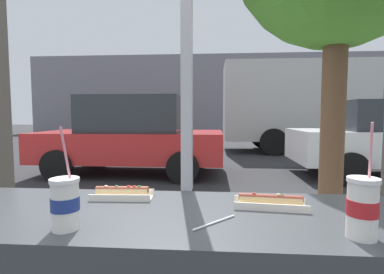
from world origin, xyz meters
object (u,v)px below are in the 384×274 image
object	(u,v)px
soda_cup_left	(65,203)
box_truck	(312,105)
soda_cup_right	(362,207)
parked_car_red	(133,135)
hotdog_tray_far	(270,202)
hotdog_tray_near	(122,193)

from	to	relation	value
soda_cup_left	box_truck	xyz separation A→B (m)	(4.03, 10.01, 0.64)
soda_cup_right	parked_car_red	world-z (taller)	parked_car_red
hotdog_tray_far	box_truck	world-z (taller)	box_truck
soda_cup_left	soda_cup_right	size ratio (longest dim) A/B	0.95
soda_cup_left	hotdog_tray_far	size ratio (longest dim) A/B	1.14
hotdog_tray_near	box_truck	xyz separation A→B (m)	(3.96, 9.67, 0.70)
parked_car_red	hotdog_tray_far	bearing A→B (deg)	-69.06
soda_cup_right	hotdog_tray_far	world-z (taller)	soda_cup_right
soda_cup_right	hotdog_tray_near	distance (m)	0.87
soda_cup_right	parked_car_red	bearing A→B (deg)	111.89
hotdog_tray_far	box_truck	distance (m)	10.34
soda_cup_right	hotdog_tray_far	xyz separation A→B (m)	(-0.21, 0.26, -0.07)
soda_cup_right	hotdog_tray_near	size ratio (longest dim) A/B	1.29
soda_cup_left	soda_cup_right	xyz separation A→B (m)	(0.87, 0.00, 0.01)
soda_cup_left	hotdog_tray_near	bearing A→B (deg)	78.59
soda_cup_right	hotdog_tray_far	size ratio (longest dim) A/B	1.19
hotdog_tray_near	box_truck	size ratio (longest dim) A/B	0.04
hotdog_tray_near	hotdog_tray_far	bearing A→B (deg)	-7.62
hotdog_tray_near	parked_car_red	bearing A→B (deg)	105.45
parked_car_red	hotdog_tray_near	bearing A→B (deg)	-74.55
hotdog_tray_near	box_truck	bearing A→B (deg)	67.73
hotdog_tray_far	parked_car_red	world-z (taller)	parked_car_red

